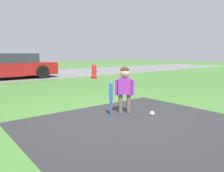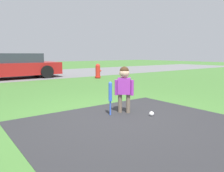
{
  "view_description": "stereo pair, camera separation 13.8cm",
  "coord_description": "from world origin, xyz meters",
  "px_view_note": "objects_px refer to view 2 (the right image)",
  "views": [
    {
      "loc": [
        -2.49,
        -3.01,
        1.17
      ],
      "look_at": [
        0.38,
        0.56,
        0.5
      ],
      "focal_mm": 35.0,
      "sensor_mm": 36.0,
      "label": 1
    },
    {
      "loc": [
        -2.38,
        -3.09,
        1.17
      ],
      "look_at": [
        0.38,
        0.56,
        0.5
      ],
      "focal_mm": 35.0,
      "sensor_mm": 36.0,
      "label": 2
    }
  ],
  "objects_px": {
    "fire_hydrant": "(98,71)",
    "parked_car": "(15,66)",
    "child": "(124,83)",
    "baseball_bat": "(110,94)",
    "sports_ball": "(152,114)"
  },
  "relations": [
    {
      "from": "baseball_bat",
      "to": "fire_hydrant",
      "type": "bearing_deg",
      "value": 58.74
    },
    {
      "from": "child",
      "to": "baseball_bat",
      "type": "distance_m",
      "value": 0.37
    },
    {
      "from": "baseball_bat",
      "to": "fire_hydrant",
      "type": "distance_m",
      "value": 6.55
    },
    {
      "from": "sports_ball",
      "to": "parked_car",
      "type": "relative_size",
      "value": 0.02
    },
    {
      "from": "baseball_bat",
      "to": "sports_ball",
      "type": "height_order",
      "value": "baseball_bat"
    },
    {
      "from": "baseball_bat",
      "to": "sports_ball",
      "type": "relative_size",
      "value": 7.31
    },
    {
      "from": "child",
      "to": "fire_hydrant",
      "type": "xyz_separation_m",
      "value": [
        3.07,
        5.62,
        -0.26
      ]
    },
    {
      "from": "baseball_bat",
      "to": "sports_ball",
      "type": "bearing_deg",
      "value": -41.46
    },
    {
      "from": "sports_ball",
      "to": "fire_hydrant",
      "type": "distance_m",
      "value": 6.74
    },
    {
      "from": "sports_ball",
      "to": "child",
      "type": "bearing_deg",
      "value": 117.92
    },
    {
      "from": "parked_car",
      "to": "fire_hydrant",
      "type": "bearing_deg",
      "value": 143.59
    },
    {
      "from": "fire_hydrant",
      "to": "parked_car",
      "type": "distance_m",
      "value": 4.01
    },
    {
      "from": "child",
      "to": "baseball_bat",
      "type": "xyz_separation_m",
      "value": [
        -0.33,
        0.02,
        -0.18
      ]
    },
    {
      "from": "child",
      "to": "sports_ball",
      "type": "xyz_separation_m",
      "value": [
        0.26,
        -0.5,
        -0.56
      ]
    },
    {
      "from": "fire_hydrant",
      "to": "parked_car",
      "type": "height_order",
      "value": "parked_car"
    }
  ]
}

